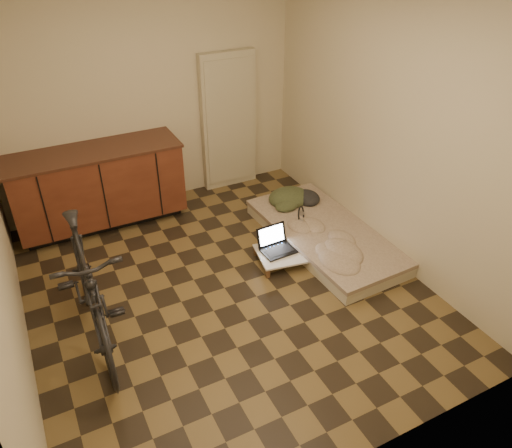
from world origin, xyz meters
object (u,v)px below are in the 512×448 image
futon (325,235)px  lap_desk (292,252)px  bicycle (88,282)px  laptop (276,245)px

futon → lap_desk: bearing=-168.0°
bicycle → lap_desk: size_ratio=2.32×
futon → bicycle: bearing=-175.2°
futon → laptop: (-0.63, -0.03, 0.08)m
laptop → futon: bearing=-0.1°
futon → lap_desk: size_ratio=2.53×
lap_desk → laptop: laptop is taller
bicycle → lap_desk: (2.00, 0.18, -0.47)m
lap_desk → laptop: 0.18m
bicycle → laptop: bearing=10.0°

